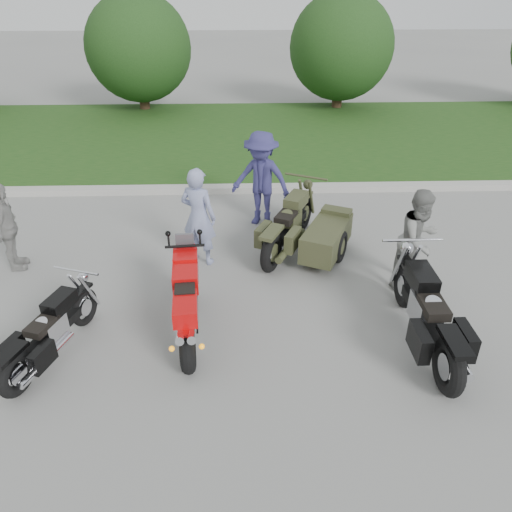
{
  "coord_description": "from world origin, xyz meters",
  "views": [
    {
      "loc": [
        0.43,
        -4.99,
        4.66
      ],
      "look_at": [
        0.65,
        1.6,
        0.8
      ],
      "focal_mm": 35.0,
      "sensor_mm": 36.0,
      "label": 1
    }
  ],
  "objects_px": {
    "cruiser_sidecar": "(310,233)",
    "person_stripe": "(199,217)",
    "sportbike_red": "(187,301)",
    "person_back": "(7,228)",
    "cruiser_left": "(48,335)",
    "cruiser_right": "(428,318)",
    "person_denim": "(261,179)",
    "person_grey": "(419,240)"
  },
  "relations": [
    {
      "from": "cruiser_sidecar",
      "to": "person_stripe",
      "type": "xyz_separation_m",
      "value": [
        -1.98,
        -0.15,
        0.44
      ]
    },
    {
      "from": "sportbike_red",
      "to": "person_back",
      "type": "relative_size",
      "value": 1.36
    },
    {
      "from": "person_back",
      "to": "person_stripe",
      "type": "bearing_deg",
      "value": -96.84
    },
    {
      "from": "person_back",
      "to": "sportbike_red",
      "type": "bearing_deg",
      "value": -130.55
    },
    {
      "from": "cruiser_left",
      "to": "cruiser_sidecar",
      "type": "relative_size",
      "value": 0.86
    },
    {
      "from": "cruiser_right",
      "to": "person_denim",
      "type": "relative_size",
      "value": 1.33
    },
    {
      "from": "person_denim",
      "to": "cruiser_left",
      "type": "bearing_deg",
      "value": -101.94
    },
    {
      "from": "cruiser_left",
      "to": "person_denim",
      "type": "distance_m",
      "value": 5.07
    },
    {
      "from": "cruiser_sidecar",
      "to": "person_denim",
      "type": "xyz_separation_m",
      "value": [
        -0.84,
        1.35,
        0.52
      ]
    },
    {
      "from": "cruiser_right",
      "to": "sportbike_red",
      "type": "bearing_deg",
      "value": 172.97
    },
    {
      "from": "cruiser_sidecar",
      "to": "person_stripe",
      "type": "relative_size",
      "value": 1.3
    },
    {
      "from": "cruiser_left",
      "to": "cruiser_right",
      "type": "distance_m",
      "value": 5.12
    },
    {
      "from": "cruiser_sidecar",
      "to": "person_back",
      "type": "height_order",
      "value": "person_back"
    },
    {
      "from": "cruiser_left",
      "to": "sportbike_red",
      "type": "bearing_deg",
      "value": 32.57
    },
    {
      "from": "sportbike_red",
      "to": "cruiser_right",
      "type": "relative_size",
      "value": 0.84
    },
    {
      "from": "sportbike_red",
      "to": "person_stripe",
      "type": "xyz_separation_m",
      "value": [
        0.04,
        2.1,
        0.29
      ]
    },
    {
      "from": "sportbike_red",
      "to": "person_stripe",
      "type": "bearing_deg",
      "value": 84.19
    },
    {
      "from": "sportbike_red",
      "to": "cruiser_right",
      "type": "xyz_separation_m",
      "value": [
        3.31,
        -0.38,
        -0.09
      ]
    },
    {
      "from": "person_stripe",
      "to": "person_grey",
      "type": "relative_size",
      "value": 1.05
    },
    {
      "from": "cruiser_right",
      "to": "person_back",
      "type": "height_order",
      "value": "person_back"
    },
    {
      "from": "person_stripe",
      "to": "sportbike_red",
      "type": "bearing_deg",
      "value": 112.69
    },
    {
      "from": "person_back",
      "to": "person_grey",
      "type": "bearing_deg",
      "value": -105.33
    },
    {
      "from": "person_stripe",
      "to": "cruiser_left",
      "type": "bearing_deg",
      "value": 77.77
    },
    {
      "from": "person_denim",
      "to": "person_back",
      "type": "height_order",
      "value": "person_denim"
    },
    {
      "from": "sportbike_red",
      "to": "person_grey",
      "type": "distance_m",
      "value": 3.82
    },
    {
      "from": "person_back",
      "to": "cruiser_left",
      "type": "bearing_deg",
      "value": -158.97
    },
    {
      "from": "cruiser_right",
      "to": "person_stripe",
      "type": "xyz_separation_m",
      "value": [
        -3.26,
        2.47,
        0.38
      ]
    },
    {
      "from": "person_stripe",
      "to": "person_back",
      "type": "relative_size",
      "value": 1.12
    },
    {
      "from": "cruiser_sidecar",
      "to": "person_denim",
      "type": "bearing_deg",
      "value": 147.12
    },
    {
      "from": "cruiser_right",
      "to": "cruiser_sidecar",
      "type": "bearing_deg",
      "value": 115.46
    },
    {
      "from": "sportbike_red",
      "to": "person_stripe",
      "type": "relative_size",
      "value": 1.21
    },
    {
      "from": "sportbike_red",
      "to": "person_denim",
      "type": "xyz_separation_m",
      "value": [
        1.19,
        3.6,
        0.37
      ]
    },
    {
      "from": "person_stripe",
      "to": "person_denim",
      "type": "xyz_separation_m",
      "value": [
        1.15,
        1.51,
        0.08
      ]
    },
    {
      "from": "cruiser_right",
      "to": "person_grey",
      "type": "bearing_deg",
      "value": 78.33
    },
    {
      "from": "cruiser_left",
      "to": "person_grey",
      "type": "height_order",
      "value": "person_grey"
    },
    {
      "from": "person_grey",
      "to": "sportbike_red",
      "type": "bearing_deg",
      "value": 165.41
    },
    {
      "from": "person_grey",
      "to": "cruiser_left",
      "type": "bearing_deg",
      "value": 163.9
    },
    {
      "from": "sportbike_red",
      "to": "person_grey",
      "type": "bearing_deg",
      "value": 13.88
    },
    {
      "from": "person_grey",
      "to": "person_back",
      "type": "distance_m",
      "value": 6.87
    },
    {
      "from": "person_stripe",
      "to": "person_back",
      "type": "bearing_deg",
      "value": 25.99
    },
    {
      "from": "cruiser_left",
      "to": "cruiser_right",
      "type": "relative_size",
      "value": 0.77
    },
    {
      "from": "person_grey",
      "to": "person_denim",
      "type": "bearing_deg",
      "value": 102.33
    }
  ]
}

